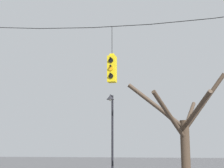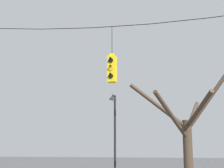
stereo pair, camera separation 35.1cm
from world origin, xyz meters
name	(u,v)px [view 1 (the left image)]	position (x,y,z in m)	size (l,w,h in m)	color
span_wire	(181,17)	(0.00, -0.22, 7.61)	(17.74, 0.03, 0.64)	black
traffic_light_near_left_pole	(112,69)	(-2.91, -0.22, 5.60)	(0.34, 0.46, 2.44)	yellow
street_lamp	(112,123)	(-4.39, 5.15, 3.76)	(0.43, 0.75, 5.39)	black
bare_tree	(183,133)	(-0.40, 5.03, 3.17)	(5.23, 5.88, 6.31)	#423326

